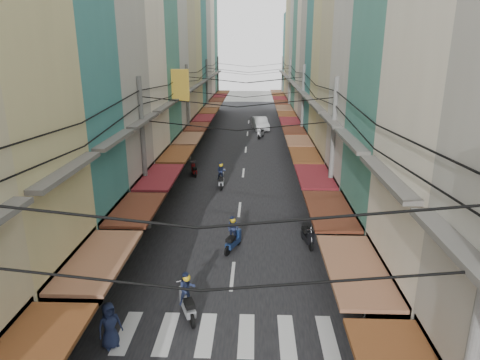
% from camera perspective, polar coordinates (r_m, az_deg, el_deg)
% --- Properties ---
extents(ground, '(160.00, 160.00, 0.00)m').
position_cam_1_polar(ground, '(20.91, -0.71, -9.97)').
color(ground, slate).
rests_on(ground, ground).
extents(road, '(10.00, 80.00, 0.02)m').
position_cam_1_polar(road, '(39.74, 0.71, 3.40)').
color(road, black).
rests_on(road, ground).
extents(sidewalk_left, '(3.00, 80.00, 0.06)m').
position_cam_1_polar(sidewalk_left, '(40.41, -8.56, 3.47)').
color(sidewalk_left, slate).
rests_on(sidewalk_left, ground).
extents(sidewalk_right, '(3.00, 80.00, 0.06)m').
position_cam_1_polar(sidewalk_right, '(40.11, 10.05, 3.29)').
color(sidewalk_right, slate).
rests_on(sidewalk_right, ground).
extents(crosswalk, '(7.55, 2.40, 0.01)m').
position_cam_1_polar(crosswalk, '(15.81, -1.85, -19.90)').
color(crosswalk, silver).
rests_on(crosswalk, ground).
extents(building_row_left, '(7.80, 67.67, 23.70)m').
position_cam_1_polar(building_row_left, '(36.22, -12.61, 17.25)').
color(building_row_left, beige).
rests_on(building_row_left, ground).
extents(building_row_right, '(7.80, 68.98, 22.59)m').
position_cam_1_polar(building_row_right, '(35.68, 13.99, 16.57)').
color(building_row_right, teal).
rests_on(building_row_right, ground).
extents(utility_poles, '(10.20, 66.13, 8.20)m').
position_cam_1_polar(utility_poles, '(33.71, 0.53, 12.24)').
color(utility_poles, slate).
rests_on(utility_poles, ground).
extents(white_car, '(5.51, 2.86, 1.85)m').
position_cam_1_polar(white_car, '(52.11, 2.71, 6.73)').
color(white_car, silver).
rests_on(white_car, ground).
extents(bicycle, '(1.88, 1.13, 1.21)m').
position_cam_1_polar(bicycle, '(23.78, 17.26, -7.28)').
color(bicycle, black).
rests_on(bicycle, ground).
extents(moving_scooters, '(7.72, 34.57, 1.85)m').
position_cam_1_polar(moving_scooters, '(26.46, -0.92, -2.68)').
color(moving_scooters, black).
rests_on(moving_scooters, ground).
extents(parked_scooters, '(13.01, 15.23, 0.98)m').
position_cam_1_polar(parked_scooters, '(17.77, 14.87, -14.19)').
color(parked_scooters, black).
rests_on(parked_scooters, ground).
extents(pedestrians, '(12.53, 19.39, 2.13)m').
position_cam_1_polar(pedestrians, '(21.22, -11.42, -6.88)').
color(pedestrians, black).
rests_on(pedestrians, ground).
extents(market_umbrella, '(2.15, 2.15, 2.27)m').
position_cam_1_polar(market_umbrella, '(15.12, 23.15, -14.37)').
color(market_umbrella, '#B2B2B7').
rests_on(market_umbrella, ground).
extents(traffic_sign, '(0.10, 0.58, 2.63)m').
position_cam_1_polar(traffic_sign, '(15.98, 16.70, -12.31)').
color(traffic_sign, slate).
rests_on(traffic_sign, ground).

